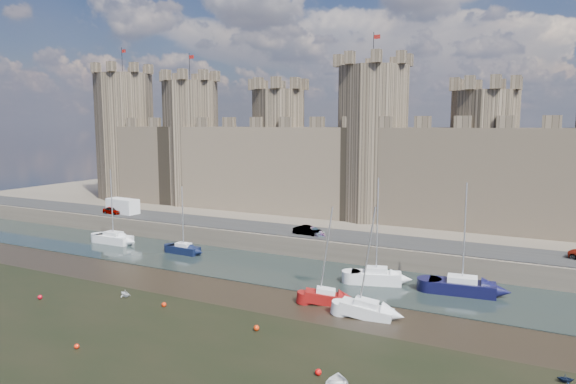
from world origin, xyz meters
name	(u,v)px	position (x,y,z in m)	size (l,w,h in m)	color
ground	(145,353)	(0.00, 0.00, 0.00)	(160.00, 160.00, 0.00)	black
water_channel	(289,271)	(0.00, 24.00, 0.04)	(160.00, 12.00, 0.08)	black
quay	(380,213)	(0.00, 60.00, 1.25)	(160.00, 60.00, 2.50)	#4C443A
road	(323,234)	(0.00, 34.00, 2.55)	(160.00, 7.00, 0.10)	black
castle	(355,159)	(-0.64, 48.00, 11.67)	(108.50, 11.00, 29.00)	#42382B
car_0	(112,211)	(-36.24, 32.42, 3.11)	(1.43, 3.56, 1.21)	gray
car_1	(307,230)	(-1.53, 32.41, 3.13)	(1.33, 3.82, 1.26)	gray
car_2	(313,231)	(-0.89, 32.67, 3.05)	(1.55, 3.81, 1.11)	gray
van	(123,206)	(-35.02, 33.50, 3.73)	(5.64, 2.25, 2.46)	silver
sailboat_0	(113,238)	(-28.62, 25.02, 0.82)	(5.68, 2.23, 10.61)	silver
sailboat_1	(184,249)	(-16.02, 24.91, 0.73)	(4.52, 1.91, 8.92)	black
sailboat_2	(376,276)	(10.45, 23.96, 0.88)	(5.64, 3.45, 11.39)	silver
sailboat_3	(462,286)	(19.16, 24.72, 0.85)	(6.66, 3.21, 11.26)	black
sailboat_4	(326,296)	(7.93, 16.05, 0.71)	(4.34, 2.97, 9.46)	maroon
sailboat_5	(366,309)	(12.49, 14.45, 0.73)	(4.82, 2.32, 10.03)	silver
dinghy_3	(125,294)	(-10.49, 8.72, 0.34)	(1.12, 0.69, 1.30)	silver
dinghy_7	(566,379)	(28.00, 9.25, 0.29)	(0.95, 0.58, 1.10)	black
buoy_0	(40,297)	(-17.52, 4.49, 0.22)	(0.44, 0.44, 0.44)	red
buoy_1	(164,305)	(-5.28, 8.34, 0.23)	(0.45, 0.45, 0.45)	red
buoy_3	(256,328)	(5.30, 7.42, 0.24)	(0.49, 0.49, 0.49)	red
buoy_4	(77,346)	(-5.24, -1.75, 0.20)	(0.40, 0.40, 0.40)	red
buoy_5	(318,372)	(12.92, 2.75, 0.23)	(0.46, 0.46, 0.46)	red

